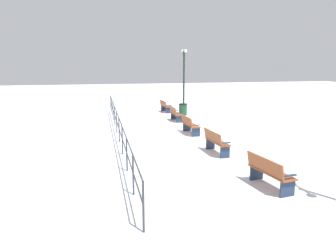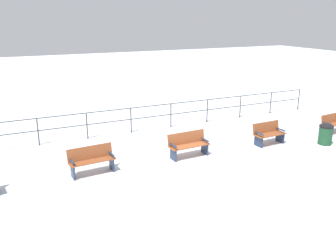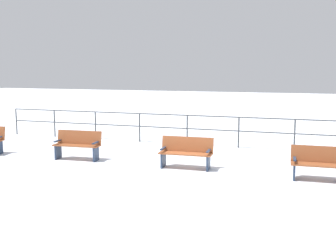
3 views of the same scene
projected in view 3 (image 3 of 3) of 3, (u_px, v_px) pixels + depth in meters
ground_plane at (184, 170)px, 11.89m from camera, size 80.00×80.00×0.00m
bench_second at (78, 144)px, 13.16m from camera, size 0.60×1.57×0.93m
bench_third at (186, 152)px, 12.03m from camera, size 0.62×1.59×0.92m
bench_fourth at (317, 163)px, 10.74m from camera, size 0.63×1.38×0.89m
waterfront_railing at (212, 126)px, 15.39m from camera, size 0.05×17.96×1.17m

